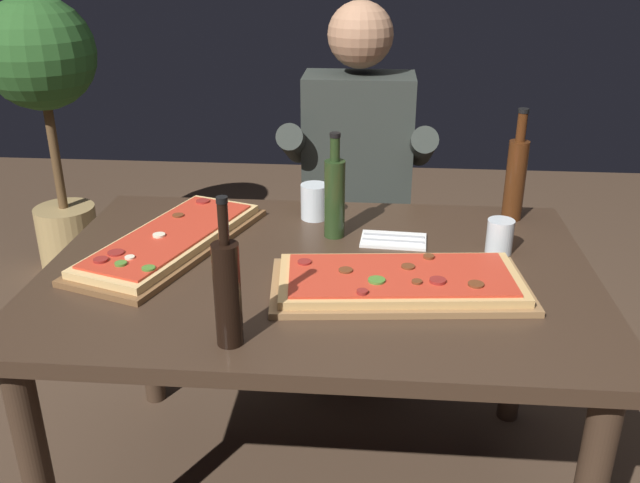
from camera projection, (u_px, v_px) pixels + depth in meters
name	position (u px, v px, depth m)	size (l,w,h in m)	color
dining_table	(318.00, 300.00, 1.80)	(1.40, 0.96, 0.74)	#3D2B1E
pizza_rectangular_front	(399.00, 282.00, 1.64)	(0.64, 0.35, 0.05)	olive
pizza_rectangular_left	(171.00, 240.00, 1.87)	(0.44, 0.68, 0.05)	brown
wine_bottle_dark	(227.00, 291.00, 1.38)	(0.06, 0.06, 0.32)	black
oil_bottle_amber	(516.00, 176.00, 2.02)	(0.06, 0.06, 0.33)	#47230F
vinegar_bottle_green	(335.00, 196.00, 1.90)	(0.06, 0.06, 0.30)	#233819
tumbler_near_camera	(500.00, 238.00, 1.83)	(0.07, 0.07, 0.09)	silver
tumbler_far_side	(314.00, 201.00, 2.05)	(0.08, 0.08, 0.11)	silver
napkin_cutlery_set	(393.00, 240.00, 1.91)	(0.19, 0.12, 0.01)	white
diner_chair	(357.00, 230.00, 2.64)	(0.44, 0.44, 0.87)	black
seated_diner	(357.00, 176.00, 2.43)	(0.53, 0.41, 1.33)	#23232D
potted_plant_corner	(44.00, 88.00, 3.12)	(0.50, 0.50, 1.30)	tan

